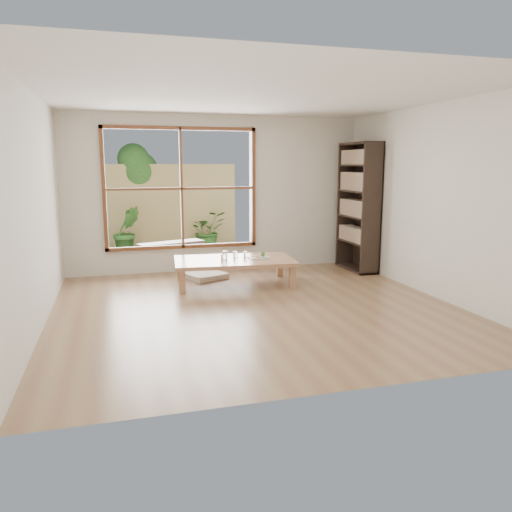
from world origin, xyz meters
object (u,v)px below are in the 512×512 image
(bookshelf, at_px, (358,207))
(food_tray, at_px, (260,257))
(low_table, at_px, (234,262))
(garden_bench, at_px, (171,245))

(bookshelf, xyz_separation_m, food_tray, (-1.90, -0.52, -0.67))
(bookshelf, relative_size, food_tray, 7.14)
(low_table, bearing_deg, bookshelf, 17.44)
(low_table, relative_size, garden_bench, 1.49)
(food_tray, bearing_deg, garden_bench, 117.04)
(bookshelf, distance_m, garden_bench, 3.40)
(low_table, distance_m, food_tray, 0.39)
(low_table, xyz_separation_m, food_tray, (0.39, -0.03, 0.07))
(bookshelf, bearing_deg, food_tray, -164.60)
(low_table, xyz_separation_m, bookshelf, (2.28, 0.49, 0.74))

